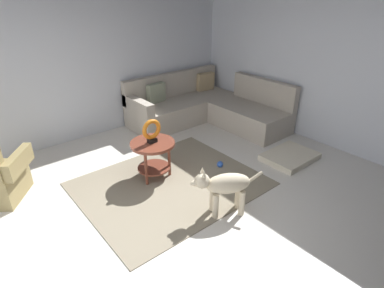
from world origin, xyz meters
TOP-DOWN VIEW (x-y plane):
  - ground_plane at (0.00, 0.00)m, footprint 6.00×6.00m
  - wall_back at (0.00, 2.94)m, footprint 6.00×0.12m
  - wall_right at (2.94, 0.00)m, footprint 0.12×6.00m
  - area_rug at (0.15, 0.70)m, footprint 2.30×1.90m
  - sectional_couch at (1.99, 2.02)m, footprint 2.20×2.25m
  - side_table at (0.09, 0.99)m, footprint 0.60×0.60m
  - torus_sculpture at (0.09, 0.99)m, footprint 0.28×0.08m
  - dog_bed_mat at (1.98, 0.08)m, footprint 0.80×0.60m
  - dog at (0.28, -0.18)m, footprint 0.77×0.46m
  - dog_toy_ball at (0.98, 0.59)m, footprint 0.09×0.09m

SIDE VIEW (x-z plane):
  - ground_plane at x=0.00m, z-range -0.10..0.00m
  - area_rug at x=0.15m, z-range 0.00..0.01m
  - dog_bed_mat at x=1.98m, z-range 0.00..0.09m
  - dog_toy_ball at x=0.98m, z-range 0.00..0.09m
  - sectional_couch at x=1.99m, z-range -0.15..0.73m
  - dog at x=0.28m, z-range 0.06..0.69m
  - side_table at x=0.09m, z-range 0.15..0.69m
  - torus_sculpture at x=0.09m, z-range 0.55..0.87m
  - wall_back at x=0.00m, z-range 0.00..2.70m
  - wall_right at x=2.94m, z-range 0.00..2.70m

